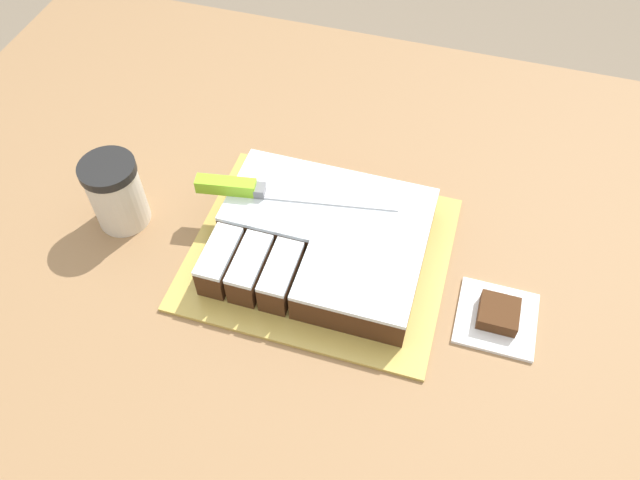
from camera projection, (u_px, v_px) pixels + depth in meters
ground_plane at (299, 444)px, 1.73m from camera, size 8.00×8.00×0.00m
countertop at (294, 367)px, 1.35m from camera, size 1.40×1.10×0.95m
cake_board at (320, 252)px, 0.95m from camera, size 0.38×0.33×0.01m
cake at (323, 239)px, 0.93m from camera, size 0.31×0.25×0.06m
knife at (250, 189)px, 0.94m from camera, size 0.31×0.07×0.02m
coffee_cup at (116, 193)px, 0.95m from camera, size 0.08×0.08×0.12m
paper_napkin at (496, 318)px, 0.88m from camera, size 0.11×0.11×0.01m
brownie at (499, 313)px, 0.87m from camera, size 0.05×0.05×0.02m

